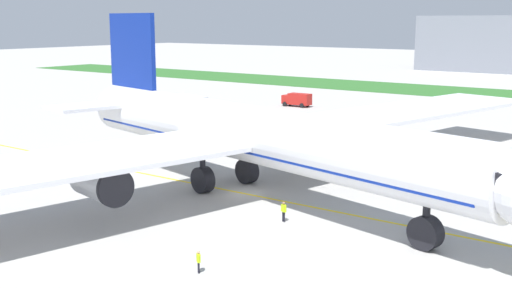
% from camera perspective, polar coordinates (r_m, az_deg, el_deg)
% --- Properties ---
extents(ground_plane, '(600.00, 600.00, 0.00)m').
position_cam_1_polar(ground_plane, '(62.84, -1.09, -4.43)').
color(ground_plane, '#ADAAA5').
rests_on(ground_plane, ground).
extents(apron_taxi_line, '(280.00, 0.36, 0.01)m').
position_cam_1_polar(apron_taxi_line, '(62.92, -1.04, -4.41)').
color(apron_taxi_line, yellow).
rests_on(apron_taxi_line, ground).
extents(airliner_foreground, '(59.91, 97.95, 17.42)m').
position_cam_1_polar(airliner_foreground, '(61.55, -0.95, 0.89)').
color(airliner_foreground, white).
rests_on(airliner_foreground, ground).
extents(ground_crew_marshaller_front, '(0.46, 0.44, 1.56)m').
position_cam_1_polar(ground_crew_marshaller_front, '(43.74, -5.12, -10.15)').
color(ground_crew_marshaller_front, black).
rests_on(ground_crew_marshaller_front, ground).
extents(ground_crew_wingwalker_starboard, '(0.57, 0.42, 1.75)m').
position_cam_1_polar(ground_crew_wingwalker_starboard, '(54.10, 2.47, -5.82)').
color(ground_crew_wingwalker_starboard, black).
rests_on(ground_crew_wingwalker_starboard, ground).
extents(service_truck_baggage_loader, '(5.88, 2.47, 2.60)m').
position_cam_1_polar(service_truck_baggage_loader, '(125.80, 3.65, 3.98)').
color(service_truck_baggage_loader, '#B21E19').
rests_on(service_truck_baggage_loader, ground).
extents(service_truck_fuel_bowser, '(4.66, 3.12, 3.22)m').
position_cam_1_polar(service_truck_fuel_bowser, '(107.62, -4.67, 2.92)').
color(service_truck_fuel_bowser, white).
rests_on(service_truck_fuel_bowser, ground).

